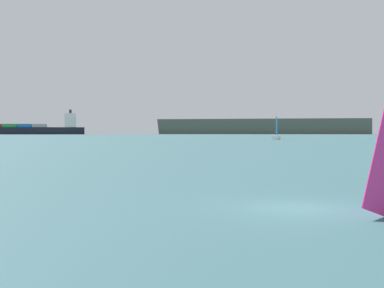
% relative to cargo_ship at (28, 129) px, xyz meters
% --- Properties ---
extents(ground_plane, '(4000.00, 4000.00, 0.00)m').
position_rel_cargo_ship_xyz_m(ground_plane, '(183.46, -821.91, -9.32)').
color(ground_plane, '#386066').
extents(cargo_ship, '(187.37, 44.64, 40.25)m').
position_rel_cargo_ship_xyz_m(cargo_ship, '(0.00, 0.00, 0.00)').
color(cargo_ship, black).
rests_on(cargo_ship, ground_plane).
extents(distant_headland, '(805.16, 529.19, 29.37)m').
position_rel_cargo_ship_xyz_m(distant_headland, '(288.97, 314.35, 5.37)').
color(distant_headland, '#4C564C').
rests_on(distant_headland, ground_plane).
extents(small_sailboat, '(4.60, 6.41, 9.38)m').
position_rel_cargo_ship_xyz_m(small_sailboat, '(228.29, -653.99, -8.29)').
color(small_sailboat, white).
rests_on(small_sailboat, ground_plane).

